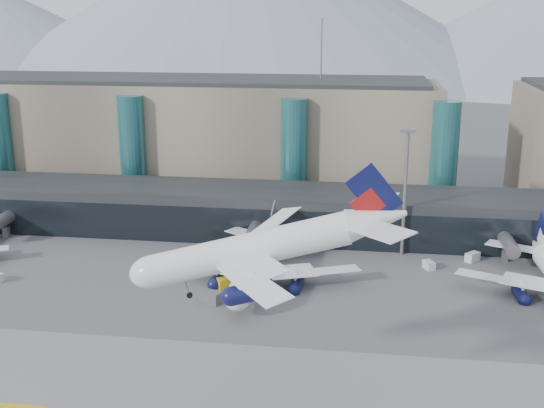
{
  "coord_description": "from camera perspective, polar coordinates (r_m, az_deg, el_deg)",
  "views": [
    {
      "loc": [
        22.06,
        -84.68,
        47.47
      ],
      "look_at": [
        5.66,
        32.0,
        14.15
      ],
      "focal_mm": 45.0,
      "sensor_mm": 36.0,
      "label": 1
    }
  ],
  "objects": [
    {
      "name": "hero_jet",
      "position": [
        77.47,
        0.27,
        -2.86
      ],
      "size": [
        33.61,
        34.14,
        11.02
      ],
      "rotation": [
        0.0,
        -0.25,
        0.08
      ],
      "color": "white",
      "rests_on": "ground"
    },
    {
      "name": "veh_c",
      "position": [
        116.48,
        -5.17,
        -7.78
      ],
      "size": [
        4.18,
        3.31,
        2.06
      ],
      "primitive_type": "cube",
      "rotation": [
        0.0,
        0.0,
        -0.42
      ],
      "color": "#4F4E54",
      "rests_on": "ground"
    },
    {
      "name": "mountain_ridge",
      "position": [
        464.72,
        7.52,
        15.45
      ],
      "size": [
        910.0,
        400.0,
        110.0
      ],
      "color": "gray",
      "rests_on": "ground"
    },
    {
      "name": "veh_h",
      "position": [
        122.6,
        -3.82,
        -6.57
      ],
      "size": [
        3.69,
        3.26,
        1.81
      ],
      "primitive_type": "cube",
      "rotation": [
        0.0,
        0.0,
        0.59
      ],
      "color": "gold",
      "rests_on": "ground"
    },
    {
      "name": "veh_g",
      "position": [
        134.19,
        12.99,
        -5.01
      ],
      "size": [
        2.43,
        3.01,
        1.53
      ],
      "primitive_type": "cube",
      "rotation": [
        0.0,
        0.0,
        -1.17
      ],
      "color": "silver",
      "rests_on": "ground"
    },
    {
      "name": "jet_parked_mid",
      "position": [
        125.28,
        -0.97,
        -4.16
      ],
      "size": [
        38.75,
        37.89,
        12.49
      ],
      "rotation": [
        0.0,
        0.0,
        1.52
      ],
      "color": "white",
      "rests_on": "ground"
    },
    {
      "name": "lightmast_mid",
      "position": [
        136.97,
        11.09,
        1.52
      ],
      "size": [
        3.0,
        1.2,
        25.6
      ],
      "color": "slate",
      "rests_on": "ground"
    },
    {
      "name": "ground",
      "position": [
        99.56,
        -5.95,
        -12.78
      ],
      "size": [
        900.0,
        900.0,
        0.0
      ],
      "primitive_type": "plane",
      "color": "#515154",
      "rests_on": "ground"
    },
    {
      "name": "terminal_main",
      "position": [
        183.72,
        -7.0,
        5.63
      ],
      "size": [
        130.0,
        30.0,
        31.0
      ],
      "color": "gray",
      "rests_on": "ground"
    },
    {
      "name": "teal_towers",
      "position": [
        166.36,
        -5.05,
        4.12
      ],
      "size": [
        116.4,
        19.4,
        46.0
      ],
      "color": "#256569",
      "rests_on": "ground"
    },
    {
      "name": "veh_b",
      "position": [
        138.95,
        -5.93,
        -3.97
      ],
      "size": [
        2.2,
        2.76,
        1.39
      ],
      "primitive_type": "cube",
      "rotation": [
        0.0,
        0.0,
        1.91
      ],
      "color": "gold",
      "rests_on": "ground"
    },
    {
      "name": "veh_d",
      "position": [
        140.42,
        16.43,
        -4.27
      ],
      "size": [
        3.26,
        3.34,
        1.74
      ],
      "primitive_type": "cube",
      "rotation": [
        0.0,
        0.0,
        0.82
      ],
      "color": "silver",
      "rests_on": "ground"
    },
    {
      "name": "concourse",
      "position": [
        150.25,
        -0.78,
        -0.64
      ],
      "size": [
        170.0,
        27.0,
        10.0
      ],
      "color": "black",
      "rests_on": "ground"
    }
  ]
}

